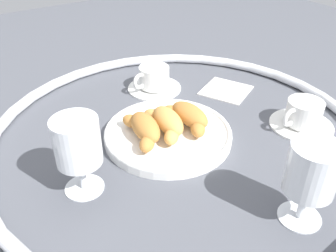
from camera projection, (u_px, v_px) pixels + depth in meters
name	position (u px, v px, depth m)	size (l,w,h in m)	color
ground_plane	(178.00, 136.00, 0.76)	(2.20, 2.20, 0.00)	#4C4F56
table_chrome_rim	(179.00, 131.00, 0.76)	(0.78, 0.78, 0.02)	silver
pastry_plate	(168.00, 133.00, 0.75)	(0.26, 0.26, 0.02)	white
croissant_large	(188.00, 116.00, 0.75)	(0.14, 0.07, 0.04)	#BC7A38
croissant_small	(167.00, 122.00, 0.73)	(0.14, 0.07, 0.04)	#D6994C
croissant_extra	(144.00, 128.00, 0.71)	(0.14, 0.08, 0.04)	#BC7A38
coffee_cup_near	(303.00, 116.00, 0.78)	(0.14, 0.14, 0.06)	white
coffee_cup_far	(154.00, 80.00, 0.92)	(0.14, 0.14, 0.06)	white
juice_glass_left	(77.00, 144.00, 0.58)	(0.08, 0.08, 0.14)	white
juice_glass_right	(312.00, 173.00, 0.53)	(0.08, 0.08, 0.14)	white
folded_napkin	(226.00, 90.00, 0.93)	(0.11, 0.11, 0.01)	silver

